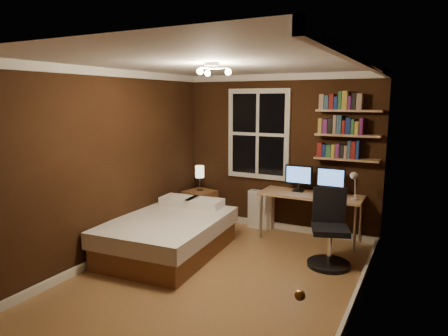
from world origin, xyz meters
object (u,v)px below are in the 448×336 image
at_px(bed, 169,234).
at_px(bedside_lamp, 200,178).
at_px(nightstand, 200,207).
at_px(monitor_right, 331,181).
at_px(desk, 311,198).
at_px(desk_lamp, 354,185).
at_px(radiator, 261,209).
at_px(monitor_left, 299,178).
at_px(office_chair, 329,237).

height_order(bed, bedside_lamp, bedside_lamp).
bearing_deg(nightstand, monitor_right, 15.54).
bearing_deg(desk, bed, -138.10).
bearing_deg(desk_lamp, radiator, 168.05).
xyz_separation_m(monitor_right, desk_lamp, (0.37, -0.21, 0.02)).
xyz_separation_m(desk, monitor_left, (-0.22, 0.08, 0.26)).
relative_size(nightstand, bedside_lamp, 1.30).
height_order(bed, desk_lamp, desk_lamp).
xyz_separation_m(bedside_lamp, desk, (1.91, 0.04, -0.13)).
bearing_deg(nightstand, desk_lamp, 10.51).
bearing_deg(desk_lamp, office_chair, -103.84).
bearing_deg(desk, radiator, 167.75).
xyz_separation_m(nightstand, monitor_left, (1.69, 0.11, 0.64)).
distance_m(nightstand, bedside_lamp, 0.50).
relative_size(desk, desk_lamp, 3.43).
height_order(nightstand, office_chair, office_chair).
distance_m(nightstand, office_chair, 2.50).
height_order(bed, office_chair, office_chair).
relative_size(bed, monitor_right, 4.68).
bearing_deg(radiator, office_chair, -36.26).
bearing_deg(bedside_lamp, monitor_left, 3.76).
height_order(monitor_left, desk_lamp, desk_lamp).
bearing_deg(office_chair, desk_lamp, 56.89).
height_order(monitor_left, office_chair, monitor_left).
xyz_separation_m(monitor_left, desk_lamp, (0.85, -0.21, 0.02)).
bearing_deg(office_chair, monitor_right, 83.86).
distance_m(monitor_right, office_chair, 1.05).
bearing_deg(radiator, bedside_lamp, -167.75).
distance_m(radiator, office_chair, 1.67).
relative_size(radiator, monitor_left, 1.50).
relative_size(nightstand, desk, 0.37).
relative_size(bedside_lamp, desk_lamp, 0.99).
bearing_deg(office_chair, bedside_lamp, 143.03).
xyz_separation_m(radiator, monitor_left, (0.65, -0.11, 0.61)).
distance_m(bedside_lamp, desk_lamp, 2.55).
relative_size(bed, radiator, 3.12).
height_order(bed, monitor_left, monitor_left).
bearing_deg(desk, bedside_lamp, -178.92).
distance_m(bed, nightstand, 1.42).
bearing_deg(bedside_lamp, office_chair, -17.70).
bearing_deg(bedside_lamp, monitor_right, 2.92).
height_order(nightstand, bedside_lamp, bedside_lamp).
height_order(desk, monitor_left, monitor_left).
bearing_deg(monitor_right, bed, -141.06).
height_order(monitor_right, office_chair, monitor_right).
bearing_deg(desk, office_chair, -59.41).
xyz_separation_m(desk, office_chair, (0.47, -0.80, -0.28)).
bearing_deg(bed, desk_lamp, 25.77).
xyz_separation_m(nightstand, radiator, (1.04, 0.23, 0.03)).
distance_m(bedside_lamp, monitor_right, 2.19).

